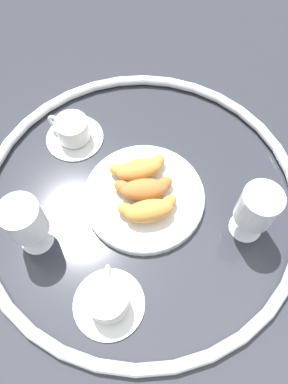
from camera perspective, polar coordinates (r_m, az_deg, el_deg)
ground_plane at (r=0.79m, az=-0.52°, el=-0.94°), size 2.20×2.20×0.00m
table_chrome_rim at (r=0.78m, az=-0.53°, el=-0.53°), size 0.70×0.70×0.02m
pastry_plate at (r=0.78m, az=0.00°, el=-0.69°), size 0.26×0.26×0.02m
croissant_large at (r=0.73m, az=0.75°, el=-2.84°), size 0.13×0.09×0.04m
croissant_small at (r=0.75m, az=-0.02°, el=0.53°), size 0.12×0.10×0.04m
croissant_extra at (r=0.78m, az=-0.81°, el=3.69°), size 0.13×0.09×0.04m
coffee_cup_near at (r=0.69m, az=-5.73°, el=-16.74°), size 0.14×0.14×0.06m
coffee_cup_far at (r=0.87m, az=-11.22°, el=9.40°), size 0.14×0.14×0.06m
juice_glass_left at (r=0.70m, az=17.49°, el=-2.47°), size 0.08×0.08×0.14m
juice_glass_right at (r=0.70m, az=-18.35°, el=-4.40°), size 0.08×0.08×0.14m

